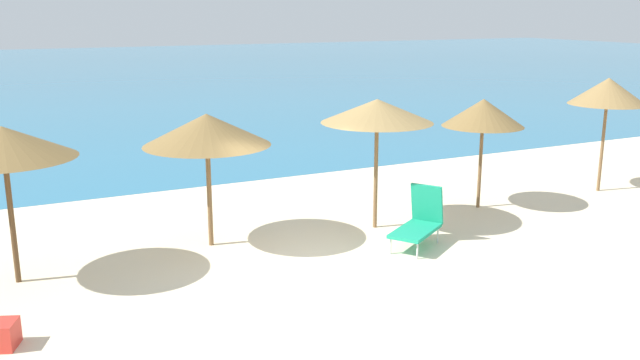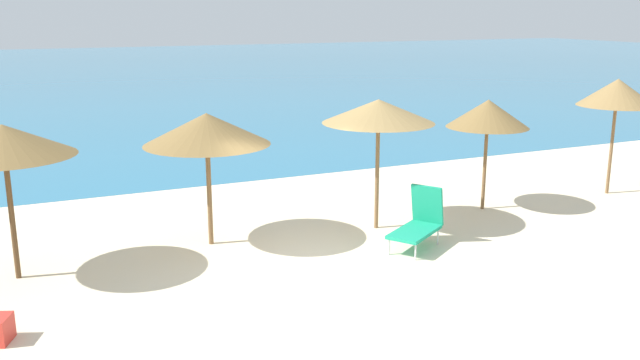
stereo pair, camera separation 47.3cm
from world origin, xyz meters
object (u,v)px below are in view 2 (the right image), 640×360
object	(u,v)px
beach_umbrella_6	(488,114)
beach_umbrella_5	(378,112)
beach_umbrella_3	(3,141)
lounge_chair_1	(419,222)
beach_umbrella_7	(617,93)
beach_umbrella_4	(207,129)

from	to	relation	value
beach_umbrella_6	beach_umbrella_5	bearing A→B (deg)	-175.37
beach_umbrella_3	beach_umbrella_5	xyz separation A→B (m)	(7.29, -0.09, 0.08)
lounge_chair_1	beach_umbrella_6	bearing A→B (deg)	-92.92
beach_umbrella_5	beach_umbrella_7	bearing A→B (deg)	0.72
beach_umbrella_3	lounge_chair_1	distance (m)	7.88
beach_umbrella_4	beach_umbrella_6	xyz separation A→B (m)	(6.69, -0.22, -0.07)
beach_umbrella_4	beach_umbrella_7	xyz separation A→B (m)	(10.59, -0.38, 0.25)
beach_umbrella_3	beach_umbrella_6	size ratio (longest dim) A/B	1.05
beach_umbrella_4	lounge_chair_1	size ratio (longest dim) A/B	1.82
beach_umbrella_5	lounge_chair_1	world-z (taller)	beach_umbrella_5
lounge_chair_1	beach_umbrella_5	bearing A→B (deg)	-26.01
beach_umbrella_4	beach_umbrella_6	bearing A→B (deg)	-1.86
beach_umbrella_6	beach_umbrella_7	bearing A→B (deg)	-2.37
beach_umbrella_6	beach_umbrella_7	world-z (taller)	beach_umbrella_7
beach_umbrella_6	beach_umbrella_3	bearing A→B (deg)	-179.14
beach_umbrella_6	lounge_chair_1	distance (m)	3.80
beach_umbrella_5	lounge_chair_1	bearing A→B (deg)	-82.75
beach_umbrella_3	beach_umbrella_4	size ratio (longest dim) A/B	1.03
beach_umbrella_3	beach_umbrella_5	bearing A→B (deg)	-0.73
beach_umbrella_6	lounge_chair_1	size ratio (longest dim) A/B	1.78
beach_umbrella_5	lounge_chair_1	distance (m)	2.53
beach_umbrella_5	beach_umbrella_7	size ratio (longest dim) A/B	0.95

